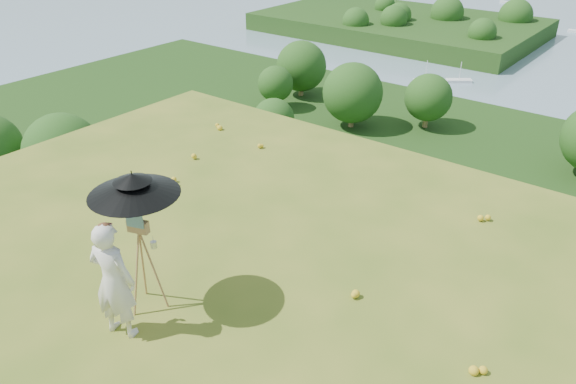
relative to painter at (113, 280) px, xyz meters
The scene contains 9 objects.
ground 1.25m from the painter, 81.95° to the left, with size 14.00×14.00×0.00m, color #4C691E.
forest_slope 46.70m from the painter, 89.80° to the left, with size 140.00×56.00×22.00m, color #14350E.
peninsula 175.50m from the painter, 115.65° to the left, with size 90.00×60.00×12.00m, color #14350E, non-canonical shape.
slope_trees 39.25m from the painter, 89.80° to the left, with size 110.00×50.00×6.00m, color #245218, non-canonical shape.
wildflowers 1.41m from the painter, 83.69° to the left, with size 10.00×10.50×0.12m, color gold, non-canonical shape.
painter is the anchor object (origin of this frame).
field_easel 0.62m from the painter, 102.95° to the left, with size 0.60×0.60×1.57m, color #A87C46, non-canonical shape.
sun_umbrella 1.08m from the painter, 103.48° to the left, with size 1.22×1.22×0.88m, color black, non-canonical shape.
painter_cap 0.82m from the painter, ahead, with size 0.19×0.23×0.10m, color #CE7176, non-canonical shape.
Camera 1 is at (5.27, -4.15, 5.38)m, focal length 35.00 mm.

